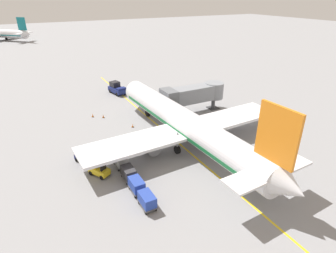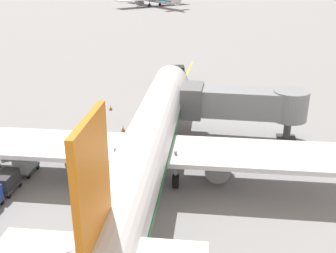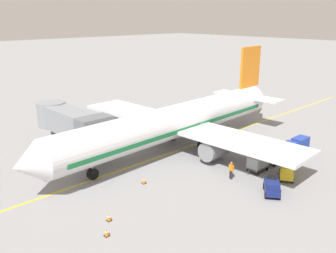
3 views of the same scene
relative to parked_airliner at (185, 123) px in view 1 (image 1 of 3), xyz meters
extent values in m
plane|color=gray|center=(-0.64, -0.20, -3.19)|extent=(400.00, 400.00, 0.00)
cube|color=gold|center=(-0.64, -0.20, -3.18)|extent=(0.24, 80.00, 0.01)
cylinder|color=silver|center=(-0.01, 0.27, 0.10)|extent=(5.11, 32.13, 3.70)
cube|color=#196B38|center=(-0.01, 0.27, -0.36)|extent=(5.03, 29.58, 0.44)
cone|color=silver|center=(-0.77, 17.46, 0.10)|extent=(3.73, 2.56, 3.63)
cone|color=silver|center=(0.76, -17.11, 0.40)|extent=(3.27, 2.94, 3.14)
cube|color=black|center=(-0.69, 15.66, 0.75)|extent=(2.82, 1.22, 0.60)
cube|color=silver|center=(0.03, -0.73, -0.55)|extent=(30.20, 6.52, 0.36)
cylinder|color=gray|center=(-5.50, -0.17, -1.80)|extent=(2.14, 3.29, 2.00)
cylinder|color=gray|center=(5.49, 0.32, -1.80)|extent=(2.14, 3.29, 2.00)
cube|color=orange|center=(0.65, -14.71, 4.70)|extent=(0.51, 4.41, 5.50)
cube|color=silver|center=(0.64, -14.51, 0.65)|extent=(10.10, 3.04, 0.24)
cylinder|color=black|center=(-0.51, 11.46, -2.64)|extent=(0.50, 1.12, 1.10)
cylinder|color=gray|center=(-0.51, 11.46, -1.09)|extent=(0.24, 0.24, 2.00)
cylinder|color=black|center=(-2.22, -1.83, -2.64)|extent=(0.50, 1.12, 1.10)
cylinder|color=gray|center=(-2.22, -1.83, -1.09)|extent=(0.24, 0.24, 2.00)
cylinder|color=black|center=(2.37, -1.62, -2.64)|extent=(0.50, 1.12, 1.10)
cylinder|color=gray|center=(2.37, -1.62, -1.09)|extent=(0.24, 0.24, 2.00)
cube|color=gray|center=(6.70, 9.15, 0.30)|extent=(10.10, 2.80, 2.60)
cube|color=slate|center=(2.45, 9.15, 0.30)|extent=(2.00, 3.50, 2.99)
cylinder|color=gray|center=(11.75, 9.15, 0.30)|extent=(3.36, 3.36, 2.86)
cylinder|color=#4C4C51|center=(11.75, 9.15, -2.09)|extent=(0.70, 0.70, 2.19)
cube|color=#38383A|center=(11.75, 9.15, -3.11)|extent=(1.80, 1.80, 0.16)
cube|color=navy|center=(-1.09, 25.57, -2.34)|extent=(3.03, 4.75, 0.90)
cube|color=black|center=(-1.29, 26.54, -1.34)|extent=(1.98, 2.14, 1.10)
cube|color=navy|center=(-0.79, 24.06, -1.71)|extent=(2.05, 1.45, 0.36)
cylinder|color=black|center=(0.10, 24.35, -2.79)|extent=(0.50, 0.85, 0.80)
cylinder|color=black|center=(-1.73, 23.98, -2.79)|extent=(0.50, 0.85, 0.80)
cylinder|color=black|center=(-0.46, 27.16, -2.79)|extent=(0.50, 0.85, 0.80)
cylinder|color=black|center=(-2.29, 26.79, -2.79)|extent=(0.50, 0.85, 0.80)
cube|color=gold|center=(-12.78, -1.84, -2.56)|extent=(2.29, 2.76, 0.70)
cube|color=gold|center=(-13.12, -1.24, -1.99)|extent=(1.41, 1.42, 0.44)
cube|color=black|center=(-12.43, -2.43, -1.89)|extent=(0.81, 0.56, 0.64)
cylinder|color=black|center=(-12.84, -1.73, -1.91)|extent=(0.20, 0.27, 0.54)
cylinder|color=black|center=(-13.68, -1.35, -2.91)|extent=(0.45, 0.58, 0.56)
cylinder|color=black|center=(-12.75, -0.81, -2.91)|extent=(0.45, 0.58, 0.56)
cylinder|color=black|center=(-12.80, -2.87, -2.91)|extent=(0.45, 0.58, 0.56)
cylinder|color=black|center=(-11.87, -2.32, -2.91)|extent=(0.45, 0.58, 0.56)
cube|color=navy|center=(-13.54, 1.94, -2.56)|extent=(2.46, 2.72, 0.70)
cube|color=navy|center=(-13.95, 2.49, -1.99)|extent=(1.45, 1.45, 0.44)
cube|color=black|center=(-13.13, 1.39, -1.89)|extent=(0.77, 0.63, 0.64)
cylinder|color=black|center=(-13.61, 2.04, -1.91)|extent=(0.22, 0.26, 0.54)
cylinder|color=black|center=(-14.49, 2.32, -2.91)|extent=(0.50, 0.57, 0.56)
cylinder|color=black|center=(-13.63, 2.97, -2.91)|extent=(0.50, 0.57, 0.56)
cylinder|color=black|center=(-13.45, 0.92, -2.91)|extent=(0.50, 0.57, 0.56)
cylinder|color=black|center=(-12.58, 1.57, -2.91)|extent=(0.50, 0.57, 0.56)
cube|color=#4C4C51|center=(-9.98, -1.33, -2.77)|extent=(1.31, 2.21, 0.12)
cube|color=#999EA3|center=(-9.98, -1.33, -2.16)|extent=(1.25, 2.10, 1.10)
cylinder|color=#4C4C51|center=(-9.97, 0.12, -2.78)|extent=(0.07, 0.70, 0.07)
cylinder|color=black|center=(-10.53, -0.50, -3.01)|extent=(0.12, 0.36, 0.36)
cylinder|color=black|center=(-9.42, -0.51, -3.01)|extent=(0.12, 0.36, 0.36)
cylinder|color=black|center=(-10.54, -2.15, -3.01)|extent=(0.12, 0.36, 0.36)
cylinder|color=black|center=(-9.43, -2.16, -3.01)|extent=(0.12, 0.36, 0.36)
cube|color=#4C4C51|center=(-10.05, -4.29, -2.77)|extent=(1.31, 2.21, 0.12)
cube|color=#2D2D33|center=(-10.05, -4.29, -2.16)|extent=(1.25, 2.10, 1.10)
cylinder|color=#4C4C51|center=(-10.04, -2.84, -2.78)|extent=(0.07, 0.70, 0.07)
cylinder|color=black|center=(-10.60, -3.47, -3.01)|extent=(0.12, 0.36, 0.36)
cylinder|color=black|center=(-9.49, -3.47, -3.01)|extent=(0.12, 0.36, 0.36)
cylinder|color=black|center=(-10.60, -5.12, -3.01)|extent=(0.12, 0.36, 0.36)
cylinder|color=black|center=(-9.50, -5.12, -3.01)|extent=(0.12, 0.36, 0.36)
cube|color=#4C4C51|center=(-10.10, -6.81, -2.77)|extent=(1.31, 2.21, 0.12)
cube|color=#233D9E|center=(-10.10, -6.81, -2.16)|extent=(1.25, 2.10, 1.10)
cylinder|color=#4C4C51|center=(-10.09, -5.36, -2.78)|extent=(0.07, 0.70, 0.07)
cylinder|color=black|center=(-10.64, -5.98, -3.01)|extent=(0.12, 0.36, 0.36)
cylinder|color=black|center=(-9.54, -5.99, -3.01)|extent=(0.12, 0.36, 0.36)
cylinder|color=black|center=(-10.65, -7.63, -3.01)|extent=(0.12, 0.36, 0.36)
cylinder|color=black|center=(-9.55, -7.64, -3.01)|extent=(0.12, 0.36, 0.36)
cube|color=#4C4C51|center=(-10.10, -9.52, -2.77)|extent=(1.31, 2.21, 0.12)
cube|color=#233D9E|center=(-10.10, -9.52, -2.16)|extent=(1.25, 2.10, 1.10)
cylinder|color=#4C4C51|center=(-10.09, -8.07, -2.78)|extent=(0.07, 0.70, 0.07)
cylinder|color=black|center=(-10.65, -8.70, -3.01)|extent=(0.12, 0.36, 0.36)
cylinder|color=black|center=(-9.55, -8.70, -3.01)|extent=(0.12, 0.36, 0.36)
cylinder|color=black|center=(-10.66, -10.35, -3.01)|extent=(0.12, 0.36, 0.36)
cylinder|color=black|center=(-9.55, -10.35, -3.01)|extent=(0.12, 0.36, 0.36)
cylinder|color=#232328|center=(-9.40, 2.07, -2.76)|extent=(0.15, 0.15, 0.85)
cylinder|color=#232328|center=(-9.21, 2.04, -2.76)|extent=(0.15, 0.15, 0.85)
cube|color=orange|center=(-9.30, 2.05, -2.04)|extent=(0.42, 0.30, 0.60)
cylinder|color=orange|center=(-9.55, 2.10, -2.09)|extent=(0.24, 0.13, 0.57)
cylinder|color=orange|center=(-9.06, 2.01, -2.09)|extent=(0.24, 0.13, 0.57)
sphere|color=#997051|center=(-9.30, 2.05, -1.61)|extent=(0.22, 0.22, 0.22)
cube|color=red|center=(-9.30, 2.05, -1.59)|extent=(0.27, 0.13, 0.10)
cube|color=black|center=(-4.48, 8.58, -3.17)|extent=(0.36, 0.36, 0.04)
cone|color=orange|center=(-4.48, 8.58, -2.87)|extent=(0.30, 0.30, 0.55)
cylinder|color=white|center=(-4.48, 8.58, -2.84)|extent=(0.21, 0.21, 0.06)
cube|color=black|center=(-9.05, 15.72, -3.17)|extent=(0.36, 0.36, 0.04)
cone|color=orange|center=(-9.05, 15.72, -2.87)|extent=(0.30, 0.30, 0.55)
cylinder|color=white|center=(-9.05, 15.72, -2.84)|extent=(0.21, 0.21, 0.06)
cube|color=black|center=(-7.52, 14.48, -3.17)|extent=(0.36, 0.36, 0.04)
cone|color=orange|center=(-7.52, 14.48, -2.87)|extent=(0.30, 0.30, 0.55)
cylinder|color=white|center=(-7.52, 14.48, -2.84)|extent=(0.21, 0.21, 0.06)
cone|color=silver|center=(-12.16, 109.60, 0.22)|extent=(4.00, 3.99, 2.99)
cube|color=silver|center=(-23.08, 120.71, -0.68)|extent=(23.78, 23.51, 0.34)
cylinder|color=gray|center=(-19.89, 124.91, -1.87)|extent=(3.49, 3.50, 1.90)
cube|color=#14707A|center=(-13.76, 111.23, 4.30)|extent=(3.15, 3.19, 5.22)
cube|color=silver|center=(-13.89, 111.36, 0.46)|extent=(8.50, 8.42, 0.23)
cylinder|color=black|center=(-20.86, 121.56, -2.66)|extent=(1.04, 1.04, 1.04)
cylinder|color=gray|center=(-20.86, 121.56, -1.19)|extent=(0.23, 0.23, 1.90)
camera|label=1|loc=(-18.68, -29.91, 16.31)|focal=30.10mm
camera|label=2|loc=(6.22, -29.32, 13.38)|focal=44.57mm
camera|label=3|loc=(-27.84, 27.60, 11.47)|focal=38.83mm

